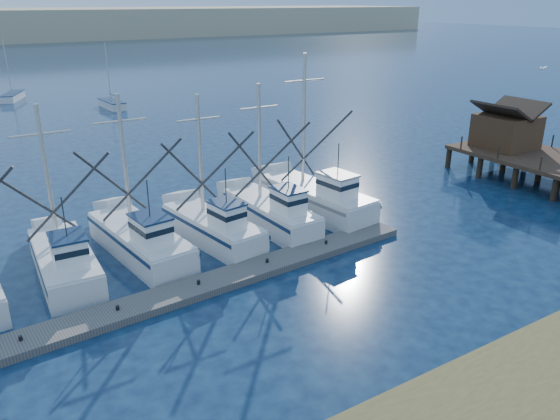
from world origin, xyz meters
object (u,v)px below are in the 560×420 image
at_px(sailboat_near, 112,104).
at_px(timber_pier, 545,150).
at_px(floating_dock, 180,294).
at_px(sailboat_far, 13,97).

bearing_deg(sailboat_near, timber_pier, -72.18).
distance_m(floating_dock, sailboat_near, 50.92).
relative_size(timber_pier, sailboat_far, 2.47).
bearing_deg(sailboat_near, floating_dock, -106.41).
xyz_separation_m(floating_dock, sailboat_near, (10.77, 49.77, 0.31)).
bearing_deg(sailboat_far, floating_dock, -68.18).
distance_m(floating_dock, timber_pier, 30.32).
xyz_separation_m(sailboat_near, sailboat_far, (-10.11, 13.43, -0.00)).
distance_m(timber_pier, sailboat_near, 51.80).
xyz_separation_m(floating_dock, timber_pier, (30.18, 1.79, 2.39)).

